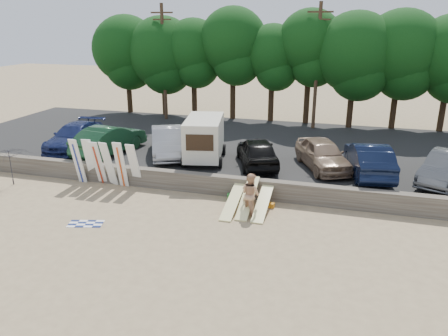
{
  "coord_description": "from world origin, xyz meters",
  "views": [
    {
      "loc": [
        4.42,
        -16.89,
        8.47
      ],
      "look_at": [
        -1.28,
        3.0,
        1.43
      ],
      "focal_mm": 35.0,
      "sensor_mm": 36.0,
      "label": 1
    }
  ],
  "objects_px": {
    "beachgoer_b": "(251,194)",
    "car_4": "(322,154)",
    "car_6": "(446,168)",
    "beachgoer_a": "(249,193)",
    "car_0": "(75,136)",
    "car_2": "(167,142)",
    "cooler": "(231,197)",
    "car_3": "(257,152)",
    "box_trailer": "(204,137)",
    "car_1": "(109,139)",
    "car_5": "(369,159)",
    "beach_umbrella": "(11,167)"
  },
  "relations": [
    {
      "from": "beachgoer_b",
      "to": "car_4",
      "type": "bearing_deg",
      "value": -82.83
    },
    {
      "from": "car_6",
      "to": "beachgoer_a",
      "type": "height_order",
      "value": "car_6"
    },
    {
      "from": "beachgoer_b",
      "to": "car_0",
      "type": "bearing_deg",
      "value": 12.23
    },
    {
      "from": "car_2",
      "to": "car_4",
      "type": "relative_size",
      "value": 1.06
    },
    {
      "from": "car_0",
      "to": "cooler",
      "type": "xyz_separation_m",
      "value": [
        11.29,
        -3.82,
        -1.31
      ]
    },
    {
      "from": "car_3",
      "to": "car_6",
      "type": "distance_m",
      "value": 9.6
    },
    {
      "from": "box_trailer",
      "to": "beachgoer_a",
      "type": "bearing_deg",
      "value": -62.77
    },
    {
      "from": "car_1",
      "to": "car_3",
      "type": "bearing_deg",
      "value": -169.54
    },
    {
      "from": "car_1",
      "to": "car_3",
      "type": "xyz_separation_m",
      "value": [
        9.17,
        0.1,
        -0.05
      ]
    },
    {
      "from": "car_2",
      "to": "box_trailer",
      "type": "bearing_deg",
      "value": -33.76
    },
    {
      "from": "car_1",
      "to": "beachgoer_a",
      "type": "xyz_separation_m",
      "value": [
        9.75,
        -4.44,
        -0.7
      ]
    },
    {
      "from": "car_2",
      "to": "car_6",
      "type": "relative_size",
      "value": 1.07
    },
    {
      "from": "car_0",
      "to": "car_6",
      "type": "relative_size",
      "value": 1.13
    },
    {
      "from": "beachgoer_a",
      "to": "car_1",
      "type": "bearing_deg",
      "value": -52.22
    },
    {
      "from": "car_2",
      "to": "beachgoer_b",
      "type": "bearing_deg",
      "value": -65.07
    },
    {
      "from": "box_trailer",
      "to": "beachgoer_b",
      "type": "relative_size",
      "value": 2.17
    },
    {
      "from": "beachgoer_a",
      "to": "car_4",
      "type": "bearing_deg",
      "value": -147.77
    },
    {
      "from": "car_2",
      "to": "car_3",
      "type": "relative_size",
      "value": 1.06
    },
    {
      "from": "car_4",
      "to": "cooler",
      "type": "relative_size",
      "value": 12.6
    },
    {
      "from": "car_1",
      "to": "car_5",
      "type": "relative_size",
      "value": 1.01
    },
    {
      "from": "beach_umbrella",
      "to": "car_0",
      "type": "bearing_deg",
      "value": 83.88
    },
    {
      "from": "car_1",
      "to": "beach_umbrella",
      "type": "bearing_deg",
      "value": 65.52
    },
    {
      "from": "car_0",
      "to": "beach_umbrella",
      "type": "height_order",
      "value": "car_0"
    },
    {
      "from": "car_2",
      "to": "car_1",
      "type": "bearing_deg",
      "value": 163.78
    },
    {
      "from": "car_4",
      "to": "cooler",
      "type": "distance_m",
      "value": 5.93
    },
    {
      "from": "car_1",
      "to": "cooler",
      "type": "xyz_separation_m",
      "value": [
        8.63,
        -3.48,
        -1.4
      ]
    },
    {
      "from": "car_6",
      "to": "beachgoer_b",
      "type": "relative_size",
      "value": 2.42
    },
    {
      "from": "car_3",
      "to": "beachgoer_b",
      "type": "height_order",
      "value": "car_3"
    },
    {
      "from": "cooler",
      "to": "beachgoer_a",
      "type": "bearing_deg",
      "value": -54.8
    },
    {
      "from": "cooler",
      "to": "car_5",
      "type": "bearing_deg",
      "value": 15.54
    },
    {
      "from": "car_4",
      "to": "cooler",
      "type": "bearing_deg",
      "value": -159.35
    },
    {
      "from": "car_2",
      "to": "beach_umbrella",
      "type": "height_order",
      "value": "car_2"
    },
    {
      "from": "box_trailer",
      "to": "car_2",
      "type": "relative_size",
      "value": 0.84
    },
    {
      "from": "car_0",
      "to": "car_4",
      "type": "distance_m",
      "value": 15.35
    },
    {
      "from": "car_6",
      "to": "car_1",
      "type": "bearing_deg",
      "value": -156.07
    },
    {
      "from": "car_4",
      "to": "car_2",
      "type": "bearing_deg",
      "value": 155.8
    },
    {
      "from": "car_1",
      "to": "beachgoer_a",
      "type": "distance_m",
      "value": 10.74
    },
    {
      "from": "car_4",
      "to": "beachgoer_b",
      "type": "relative_size",
      "value": 2.45
    },
    {
      "from": "cooler",
      "to": "car_3",
      "type": "bearing_deg",
      "value": 67.24
    },
    {
      "from": "beachgoer_a",
      "to": "beachgoer_b",
      "type": "distance_m",
      "value": 0.39
    },
    {
      "from": "car_6",
      "to": "box_trailer",
      "type": "bearing_deg",
      "value": -156.78
    },
    {
      "from": "beachgoer_b",
      "to": "car_5",
      "type": "bearing_deg",
      "value": -101.69
    },
    {
      "from": "car_5",
      "to": "beachgoer_b",
      "type": "bearing_deg",
      "value": 34.22
    },
    {
      "from": "car_1",
      "to": "beach_umbrella",
      "type": "relative_size",
      "value": 2.32
    },
    {
      "from": "car_2",
      "to": "car_5",
      "type": "distance_m",
      "value": 11.53
    },
    {
      "from": "car_2",
      "to": "beachgoer_a",
      "type": "height_order",
      "value": "car_2"
    },
    {
      "from": "box_trailer",
      "to": "car_2",
      "type": "xyz_separation_m",
      "value": [
        -2.46,
        0.38,
        -0.57
      ]
    },
    {
      "from": "car_1",
      "to": "car_5",
      "type": "distance_m",
      "value": 15.1
    },
    {
      "from": "car_1",
      "to": "car_6",
      "type": "xyz_separation_m",
      "value": [
        18.77,
        0.03,
        -0.08
      ]
    },
    {
      "from": "car_1",
      "to": "car_4",
      "type": "relative_size",
      "value": 1.09
    }
  ]
}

